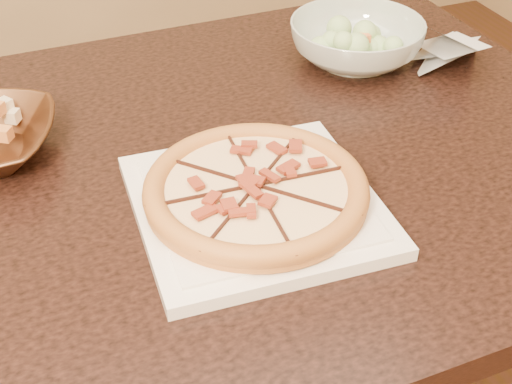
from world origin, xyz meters
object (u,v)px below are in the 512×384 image
(dining_table, at_px, (163,231))
(plate, at_px, (256,204))
(salad_bowl, at_px, (356,42))
(pizza, at_px, (256,189))

(dining_table, height_order, plate, plate)
(plate, bearing_deg, salad_bowl, 46.26)
(pizza, bearing_deg, plate, -16.20)
(dining_table, bearing_deg, pizza, -54.25)
(dining_table, bearing_deg, plate, -54.24)
(plate, relative_size, salad_bowl, 1.36)
(salad_bowl, bearing_deg, dining_table, -154.51)
(dining_table, distance_m, salad_bowl, 0.47)
(plate, height_order, salad_bowl, salad_bowl)
(plate, relative_size, pizza, 1.10)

